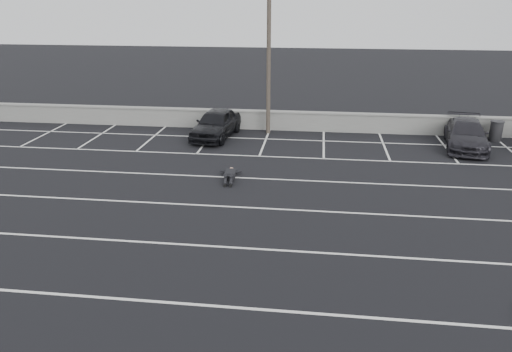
# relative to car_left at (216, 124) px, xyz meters

# --- Properties ---
(ground) EXTENTS (120.00, 120.00, 0.00)m
(ground) POSITION_rel_car_left_xyz_m (4.65, -12.00, -0.74)
(ground) COLOR black
(ground) RESTS_ON ground
(seawall) EXTENTS (50.00, 0.45, 1.06)m
(seawall) POSITION_rel_car_left_xyz_m (4.65, 2.00, -0.20)
(seawall) COLOR gray
(seawall) RESTS_ON ground
(stall_lines) EXTENTS (36.00, 20.05, 0.01)m
(stall_lines) POSITION_rel_car_left_xyz_m (4.57, -7.59, -0.74)
(stall_lines) COLOR silver
(stall_lines) RESTS_ON ground
(car_left) EXTENTS (2.34, 4.57, 1.49)m
(car_left) POSITION_rel_car_left_xyz_m (0.00, 0.00, 0.00)
(car_left) COLOR black
(car_left) RESTS_ON ground
(car_right) EXTENTS (2.61, 4.87, 1.34)m
(car_right) POSITION_rel_car_left_xyz_m (12.56, -0.31, -0.07)
(car_right) COLOR black
(car_right) RESTS_ON ground
(utility_pole) EXTENTS (1.11, 0.22, 8.33)m
(utility_pole) POSITION_rel_car_left_xyz_m (2.63, 1.20, 3.47)
(utility_pole) COLOR #4C4238
(utility_pole) RESTS_ON ground
(trash_bin) EXTENTS (0.74, 0.74, 1.05)m
(trash_bin) POSITION_rel_car_left_xyz_m (14.43, 1.15, -0.21)
(trash_bin) COLOR #272729
(trash_bin) RESTS_ON ground
(person) EXTENTS (1.31, 2.49, 0.47)m
(person) POSITION_rel_car_left_xyz_m (1.79, -5.91, -0.51)
(person) COLOR black
(person) RESTS_ON ground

